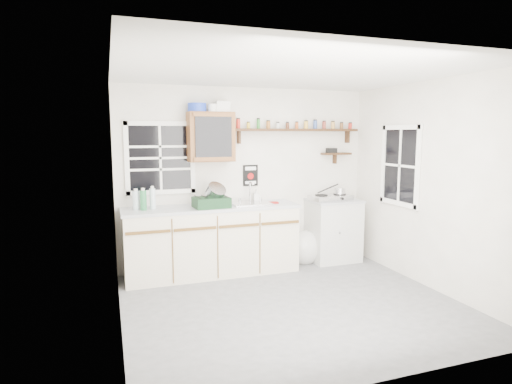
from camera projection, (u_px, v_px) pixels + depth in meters
room at (293, 192)px, 4.56m from camera, size 3.64×3.24×2.54m
main_cabinet at (212, 240)px, 5.69m from camera, size 2.31×0.63×0.92m
right_cabinet at (333, 230)px, 6.31m from camera, size 0.73×0.57×0.91m
sink at (250, 203)px, 5.81m from camera, size 0.52×0.44×0.29m
upper_cabinet at (211, 137)px, 5.65m from camera, size 0.60×0.32×0.65m
upper_cabinet_clutter at (207, 107)px, 5.59m from camera, size 0.55×0.24×0.14m
spice_shelf at (297, 129)px, 6.12m from camera, size 1.91×0.18×0.35m
secondary_shelf at (335, 153)px, 6.38m from camera, size 0.45×0.16×0.24m
warning_sign at (250, 175)px, 6.06m from camera, size 0.22×0.02×0.30m
window_back at (160, 158)px, 5.61m from camera, size 0.93×0.03×0.98m
window_right at (400, 166)px, 5.63m from camera, size 0.03×0.78×1.08m
water_bottles at (143, 199)px, 5.35m from camera, size 0.28×0.14×0.29m
dish_rack at (213, 199)px, 5.52m from camera, size 0.47×0.36×0.33m
soap_bottle at (256, 195)px, 6.02m from camera, size 0.08×0.08×0.17m
rag at (273, 203)px, 5.86m from camera, size 0.14×0.13×0.02m
hotplate at (330, 197)px, 6.21m from camera, size 0.63×0.38×0.09m
saucepan at (339, 191)px, 6.24m from camera, size 0.37×0.23×0.16m
trash_bag at (304, 248)px, 6.22m from camera, size 0.45×0.41×0.52m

